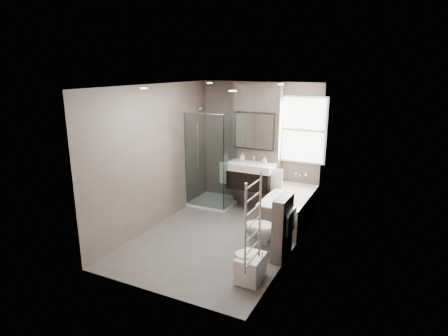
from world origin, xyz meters
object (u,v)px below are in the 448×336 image
Objects in this scene: vanity at (251,175)px; bathtub at (289,207)px; toilet at (268,230)px; bidet at (250,267)px.

bathtub is at bearing -19.37° from vanity.
toilet is at bearing -88.06° from bathtub.
toilet reaches higher than bathtub.
toilet is 1.68× the size of bidet.
vanity is 1.94m from toilet.
bidet is at bearing -87.61° from bathtub.
vanity reaches higher than bidet.
bathtub is 2.01× the size of toilet.
toilet reaches higher than bidet.
toilet is 0.85m from bidet.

